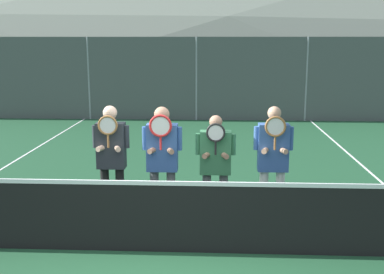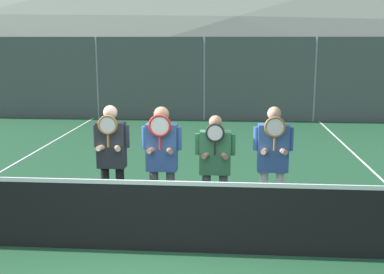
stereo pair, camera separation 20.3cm
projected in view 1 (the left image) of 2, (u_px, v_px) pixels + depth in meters
name	position (u px, v px, depth m)	size (l,w,h in m)	color
ground_plane	(163.00, 252.00, 6.37)	(120.00, 120.00, 0.00)	#1E4C2D
hill_distant	(211.00, 63.00, 56.37)	(140.88, 78.27, 27.39)	gray
clubhouse_building	(243.00, 63.00, 23.73)	(18.62, 5.50, 3.20)	beige
fence_back	(196.00, 79.00, 16.48)	(22.50, 0.06, 2.84)	gray
tennis_net	(163.00, 216.00, 6.27)	(10.62, 0.09, 1.07)	gray
player_leftmost	(111.00, 155.00, 7.17)	(0.55, 0.34, 1.81)	black
player_center_left	(162.00, 156.00, 7.01)	(0.58, 0.34, 1.81)	#56565B
player_center_right	(215.00, 162.00, 7.09)	(0.59, 0.34, 1.68)	#56565B
player_rightmost	(273.00, 158.00, 7.00)	(0.57, 0.34, 1.82)	white
car_far_left	(50.00, 85.00, 19.66)	(4.77, 2.08, 1.80)	silver
car_left_of_center	(185.00, 85.00, 19.44)	(4.76, 1.91, 1.87)	black
car_center	(317.00, 88.00, 18.81)	(4.03, 2.08, 1.78)	#285638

